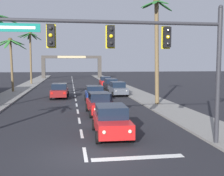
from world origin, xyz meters
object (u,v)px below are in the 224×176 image
at_px(sedan_fifth_in_queue, 95,94).
at_px(town_gateway_arch, 72,63).
at_px(traffic_signal_mast, 146,47).
at_px(sedan_parked_nearest_kerb, 111,84).
at_px(sedan_third_in_queue, 100,103).
at_px(palm_left_farthest, 30,47).
at_px(sedan_parked_far_kerb, 118,89).
at_px(sedan_parked_mid_kerb, 106,82).
at_px(sedan_oncoming_far, 60,91).
at_px(palm_right_second, 157,35).
at_px(sedan_lead_at_stop_bar, 111,120).
at_px(palm_left_third, 11,51).

relative_size(sedan_fifth_in_queue, town_gateway_arch, 0.30).
xyz_separation_m(traffic_signal_mast, sedan_parked_nearest_kerb, (2.49, 27.65, -3.90)).
height_order(sedan_third_in_queue, sedan_parked_nearest_kerb, same).
bearing_deg(palm_left_farthest, sedan_parked_far_kerb, -56.70).
bearing_deg(sedan_parked_mid_kerb, sedan_parked_nearest_kerb, -90.19).
distance_m(traffic_signal_mast, sedan_parked_far_kerb, 21.69).
relative_size(sedan_oncoming_far, palm_left_farthest, 0.46).
bearing_deg(sedan_third_in_queue, sedan_oncoming_far, 108.24).
xyz_separation_m(traffic_signal_mast, sedan_third_in_queue, (-1.14, 9.14, -3.90)).
distance_m(sedan_parked_nearest_kerb, palm_right_second, 16.01).
bearing_deg(sedan_oncoming_far, town_gateway_arch, 87.42).
xyz_separation_m(sedan_lead_at_stop_bar, sedan_parked_mid_kerb, (3.74, 31.41, 0.00)).
xyz_separation_m(sedan_lead_at_stop_bar, sedan_oncoming_far, (-3.38, 17.06, 0.00)).
height_order(traffic_signal_mast, sedan_parked_far_kerb, traffic_signal_mast).
bearing_deg(sedan_third_in_queue, sedan_parked_mid_kerb, 81.61).
bearing_deg(sedan_oncoming_far, palm_left_third, 132.64).
relative_size(sedan_lead_at_stop_bar, sedan_parked_nearest_kerb, 1.00).
bearing_deg(sedan_parked_nearest_kerb, sedan_parked_mid_kerb, 89.81).
distance_m(sedan_third_in_queue, town_gateway_arch, 49.88).
distance_m(sedan_fifth_in_queue, palm_left_third, 15.83).
xyz_separation_m(sedan_parked_far_kerb, palm_left_third, (-13.58, 5.60, 4.77)).
bearing_deg(palm_left_third, sedan_parked_nearest_kerb, 3.51).
height_order(sedan_fifth_in_queue, palm_right_second, palm_right_second).
height_order(palm_left_third, town_gateway_arch, palm_left_third).
relative_size(sedan_fifth_in_queue, sedan_parked_mid_kerb, 1.00).
height_order(sedan_fifth_in_queue, sedan_parked_far_kerb, same).
height_order(sedan_third_in_queue, town_gateway_arch, town_gateway_arch).
bearing_deg(palm_right_second, traffic_signal_mast, -109.61).
relative_size(traffic_signal_mast, palm_right_second, 1.06).
distance_m(sedan_fifth_in_queue, palm_right_second, 8.44).
height_order(sedan_parked_mid_kerb, palm_right_second, palm_right_second).
relative_size(sedan_lead_at_stop_bar, town_gateway_arch, 0.30).
bearing_deg(sedan_fifth_in_queue, town_gateway_arch, 92.49).
height_order(sedan_third_in_queue, sedan_oncoming_far, same).
bearing_deg(palm_left_farthest, sedan_third_in_queue, -73.52).
relative_size(sedan_lead_at_stop_bar, sedan_fifth_in_queue, 1.00).
xyz_separation_m(sedan_parked_mid_kerb, palm_left_third, (-13.73, -7.17, 4.77)).
distance_m(sedan_fifth_in_queue, town_gateway_arch, 43.33).
distance_m(palm_right_second, town_gateway_arch, 46.76).
height_order(sedan_third_in_queue, palm_right_second, palm_right_second).
height_order(sedan_parked_nearest_kerb, palm_right_second, palm_right_second).
height_order(traffic_signal_mast, sedan_fifth_in_queue, traffic_signal_mast).
xyz_separation_m(sedan_parked_mid_kerb, town_gateway_arch, (-5.35, 24.94, 2.98)).
bearing_deg(sedan_fifth_in_queue, palm_left_third, 132.79).
height_order(sedan_third_in_queue, palm_left_third, palm_left_third).
height_order(sedan_oncoming_far, palm_right_second, palm_right_second).
relative_size(sedan_third_in_queue, town_gateway_arch, 0.30).
height_order(sedan_third_in_queue, palm_left_farthest, palm_left_farthest).
height_order(sedan_parked_mid_kerb, palm_left_farthest, palm_left_farthest).
bearing_deg(sedan_parked_mid_kerb, sedan_parked_far_kerb, -90.67).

